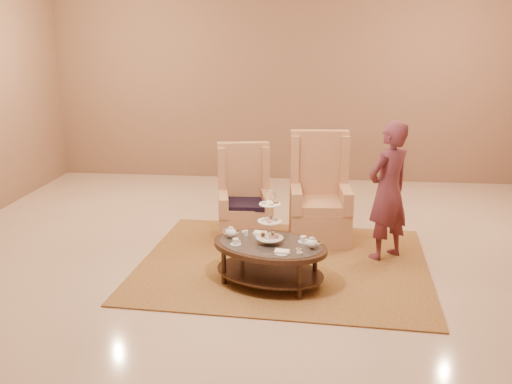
# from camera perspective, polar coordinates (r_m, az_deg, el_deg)

# --- Properties ---
(ground) EXTENTS (8.00, 8.00, 0.00)m
(ground) POSITION_cam_1_polar(r_m,az_deg,el_deg) (6.23, 0.91, -7.64)
(ground) COLOR beige
(ground) RESTS_ON ground
(ceiling) EXTENTS (8.00, 8.00, 0.02)m
(ceiling) POSITION_cam_1_polar(r_m,az_deg,el_deg) (6.23, 0.91, -7.64)
(ceiling) COLOR white
(ceiling) RESTS_ON ground
(wall_back) EXTENTS (8.00, 0.04, 3.50)m
(wall_back) POSITION_cam_1_polar(r_m,az_deg,el_deg) (9.74, 3.18, 11.41)
(wall_back) COLOR #88614A
(wall_back) RESTS_ON ground
(rug) EXTENTS (3.25, 2.76, 0.02)m
(rug) POSITION_cam_1_polar(r_m,az_deg,el_deg) (6.34, 2.76, -7.13)
(rug) COLOR olive
(rug) RESTS_ON ground
(tea_table) EXTENTS (1.38, 1.15, 0.99)m
(tea_table) POSITION_cam_1_polar(r_m,az_deg,el_deg) (5.72, 1.37, -5.91)
(tea_table) COLOR black
(tea_table) RESTS_ON ground
(armchair_left) EXTENTS (0.74, 0.76, 1.17)m
(armchair_left) POSITION_cam_1_polar(r_m,az_deg,el_deg) (6.98, -1.16, -1.57)
(armchair_left) COLOR tan
(armchair_left) RESTS_ON ground
(armchair_right) EXTENTS (0.77, 0.79, 1.32)m
(armchair_right) POSITION_cam_1_polar(r_m,az_deg,el_deg) (7.01, 6.34, -1.19)
(armchair_right) COLOR tan
(armchair_right) RESTS_ON ground
(person) EXTENTS (0.68, 0.66, 1.57)m
(person) POSITION_cam_1_polar(r_m,az_deg,el_deg) (6.42, 13.08, 0.07)
(person) COLOR brown
(person) RESTS_ON ground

